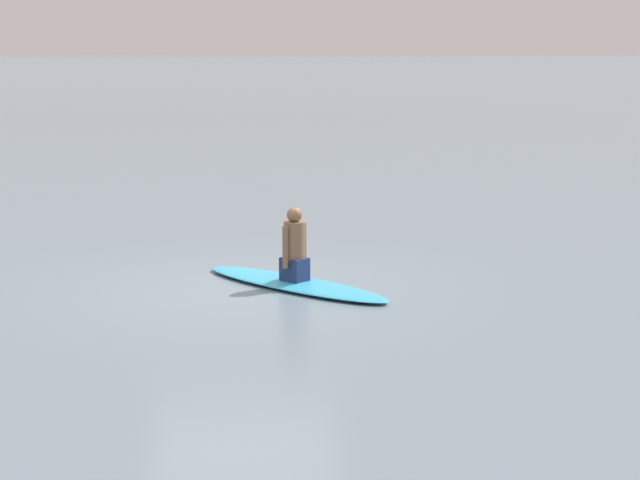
% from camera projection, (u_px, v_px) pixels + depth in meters
% --- Properties ---
extents(ground_plane, '(400.00, 400.00, 0.00)m').
position_uv_depth(ground_plane, '(243.00, 289.00, 14.71)').
color(ground_plane, slate).
extents(surfboard, '(2.80, 2.94, 0.09)m').
position_uv_depth(surfboard, '(295.00, 283.00, 14.87)').
color(surfboard, '#339EC6').
rests_on(surfboard, ground).
extents(person_paddler, '(0.43, 0.43, 1.02)m').
position_uv_depth(person_paddler, '(295.00, 247.00, 14.78)').
color(person_paddler, navy).
rests_on(person_paddler, surfboard).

